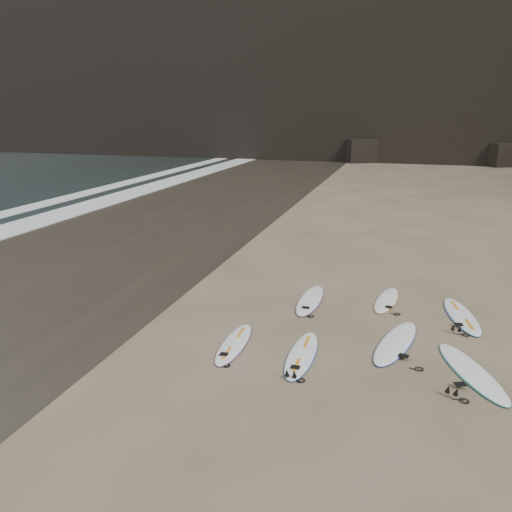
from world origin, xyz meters
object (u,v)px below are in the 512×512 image
Objects in this scene: surfboard_6 at (387,300)px; surfboard_7 at (462,316)px; surfboard_0 at (234,343)px; surfboard_2 at (396,342)px; surfboard_1 at (302,354)px; surfboard_3 at (472,371)px; surfboard_5 at (310,300)px.

surfboard_7 is (2.02, -0.64, 0.01)m from surfboard_6.
surfboard_2 is (3.74, 1.19, 0.01)m from surfboard_0.
surfboard_2 is at bearing 31.44° from surfboard_1.
surfboard_3 is at bearing 4.11° from surfboard_1.
surfboard_5 is 2.27m from surfboard_6.
surfboard_5 reaches higher than surfboard_1.
surfboard_7 is at bearing 66.93° from surfboard_2.
surfboard_7 reaches higher than surfboard_1.
surfboard_3 is 1.19× the size of surfboard_6.
surfboard_0 reaches higher than surfboard_6.
surfboard_5 is at bearing 68.22° from surfboard_0.
surfboard_3 is at bearing -102.28° from surfboard_7.
surfboard_0 is 5.26m from surfboard_6.
surfboard_7 is (1.67, 2.20, -0.00)m from surfboard_2.
surfboard_3 reaches higher than surfboard_0.
surfboard_3 is 3.19m from surfboard_7.
surfboard_6 is (-1.95, 3.83, -0.01)m from surfboard_3.
surfboard_7 is at bearing 30.18° from surfboard_0.
surfboard_7 is at bearing -9.37° from surfboard_6.
surfboard_6 is (3.39, 4.02, -0.00)m from surfboard_0.
surfboard_2 is 1.04× the size of surfboard_7.
surfboard_1 is 0.96× the size of surfboard_5.
surfboard_1 is 0.93× the size of surfboard_7.
surfboard_3 reaches higher than surfboard_5.
surfboard_0 is at bearing -121.97° from surfboard_6.
surfboard_1 is (1.68, -0.08, 0.00)m from surfboard_0.
surfboard_1 is at bearing -4.73° from surfboard_0.
surfboard_2 reaches higher than surfboard_1.
surfboard_1 is 3.67m from surfboard_3.
surfboard_6 is (2.17, 0.67, -0.01)m from surfboard_5.
surfboard_3 is (3.66, 0.28, 0.00)m from surfboard_1.
surfboard_1 is at bearing -104.46° from surfboard_6.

